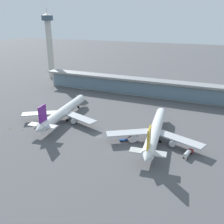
# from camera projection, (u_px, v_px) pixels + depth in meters

# --- Properties ---
(ground_plane) EXTENTS (1200.00, 1200.00, 0.00)m
(ground_plane) POSITION_uv_depth(u_px,v_px,m) (99.00, 136.00, 139.70)
(ground_plane) COLOR #515154
(airliner_left_stand) EXTENTS (51.86, 67.99, 18.12)m
(airliner_left_stand) POSITION_uv_depth(u_px,v_px,m) (63.00, 112.00, 160.31)
(airliner_left_stand) COLOR white
(airliner_left_stand) RESTS_ON ground
(airliner_centre_stand) EXTENTS (51.96, 68.04, 18.12)m
(airliner_centre_stand) POSITION_uv_depth(u_px,v_px,m) (155.00, 131.00, 132.70)
(airliner_centre_stand) COLOR white
(airliner_centre_stand) RESTS_ON ground
(service_truck_near_nose_olive) EXTENTS (2.44, 6.92, 2.70)m
(service_truck_near_nose_olive) POSITION_uv_depth(u_px,v_px,m) (38.00, 124.00, 154.35)
(service_truck_near_nose_olive) COLOR olive
(service_truck_near_nose_olive) RESTS_ON ground
(service_truck_mid_apron_blue) EXTENTS (6.48, 4.76, 2.70)m
(service_truck_mid_apron_blue) POSITION_uv_depth(u_px,v_px,m) (124.00, 140.00, 133.89)
(service_truck_mid_apron_blue) COLOR #234C9E
(service_truck_mid_apron_blue) RESTS_ON ground
(service_truck_by_tail_red) EXTENTS (4.21, 8.89, 2.95)m
(service_truck_by_tail_red) POSITION_uv_depth(u_px,v_px,m) (188.00, 153.00, 118.71)
(service_truck_by_tail_red) COLOR #B21E1E
(service_truck_by_tail_red) RESTS_ON ground
(terminal_building) EXTENTS (191.94, 12.80, 15.20)m
(terminal_building) POSITION_uv_depth(u_px,v_px,m) (144.00, 87.00, 210.98)
(terminal_building) COLOR beige
(terminal_building) RESTS_ON ground
(control_tower) EXTENTS (12.00, 12.00, 73.88)m
(control_tower) POSITION_uv_depth(u_px,v_px,m) (49.00, 41.00, 264.16)
(control_tower) COLOR beige
(control_tower) RESTS_ON ground
(safety_cone_alpha) EXTENTS (0.62, 0.62, 0.70)m
(safety_cone_alpha) POSITION_uv_depth(u_px,v_px,m) (36.00, 131.00, 145.25)
(safety_cone_alpha) COLOR orange
(safety_cone_alpha) RESTS_ON ground
(safety_cone_bravo) EXTENTS (0.62, 0.62, 0.70)m
(safety_cone_bravo) POSITION_uv_depth(u_px,v_px,m) (22.00, 130.00, 147.26)
(safety_cone_bravo) COLOR orange
(safety_cone_bravo) RESTS_ON ground
(safety_cone_charlie) EXTENTS (0.62, 0.62, 0.70)m
(safety_cone_charlie) POSITION_uv_depth(u_px,v_px,m) (10.00, 128.00, 148.85)
(safety_cone_charlie) COLOR orange
(safety_cone_charlie) RESTS_ON ground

